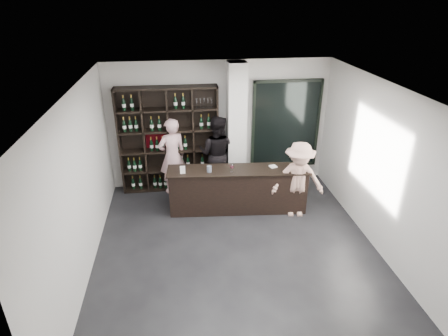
{
  "coord_description": "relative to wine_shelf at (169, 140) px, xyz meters",
  "views": [
    {
      "loc": [
        -0.92,
        -5.34,
        4.24
      ],
      "look_at": [
        -0.1,
        1.1,
        1.14
      ],
      "focal_mm": 30.0,
      "sensor_mm": 36.0,
      "label": 1
    }
  ],
  "objects": [
    {
      "name": "floor",
      "position": [
        1.15,
        -2.57,
        -1.2
      ],
      "size": [
        5.0,
        5.5,
        0.01
      ],
      "primitive_type": "cube",
      "color": "black",
      "rests_on": "ground"
    },
    {
      "name": "spit_cup",
      "position": [
        0.79,
        -1.21,
        -0.19
      ],
      "size": [
        0.11,
        0.11,
        0.13
      ],
      "primitive_type": "cylinder",
      "rotation": [
        0.0,
        0.0,
        -0.2
      ],
      "color": "#AEBED7",
      "rests_on": "tasting_counter"
    },
    {
      "name": "customer",
      "position": [
        2.53,
        -1.52,
        -0.4
      ],
      "size": [
        1.1,
        0.72,
        1.61
      ],
      "primitive_type": "imported",
      "rotation": [
        0.0,
        0.0,
        -0.12
      ],
      "color": "tan",
      "rests_on": "floor"
    },
    {
      "name": "structural_column",
      "position": [
        1.5,
        -0.1,
        0.25
      ],
      "size": [
        0.4,
        0.4,
        2.9
      ],
      "primitive_type": "cube",
      "color": "silver",
      "rests_on": "floor"
    },
    {
      "name": "wine_glass",
      "position": [
        1.23,
        -1.27,
        -0.16
      ],
      "size": [
        0.1,
        0.1,
        0.19
      ],
      "primitive_type": null,
      "rotation": [
        0.0,
        0.0,
        0.25
      ],
      "color": "white",
      "rests_on": "tasting_counter"
    },
    {
      "name": "wine_shelf",
      "position": [
        0.0,
        0.0,
        0.0
      ],
      "size": [
        2.2,
        0.35,
        2.4
      ],
      "primitive_type": null,
      "color": "black",
      "rests_on": "floor"
    },
    {
      "name": "taster_pink",
      "position": [
        0.05,
        -0.17,
        -0.32
      ],
      "size": [
        0.75,
        0.62,
        1.76
      ],
      "primitive_type": "imported",
      "rotation": [
        0.0,
        0.0,
        3.51
      ],
      "color": "#CB9CA0",
      "rests_on": "floor"
    },
    {
      "name": "card_stand",
      "position": [
        0.26,
        -1.2,
        -0.18
      ],
      "size": [
        0.1,
        0.05,
        0.15
      ],
      "primitive_type": "cube",
      "rotation": [
        0.0,
        0.0,
        0.02
      ],
      "color": "white",
      "rests_on": "tasting_counter"
    },
    {
      "name": "taster_black",
      "position": [
        1.05,
        -0.17,
        -0.31
      ],
      "size": [
        1.05,
        0.95,
        1.77
      ],
      "primitive_type": "imported",
      "rotation": [
        0.0,
        0.0,
        2.75
      ],
      "color": "black",
      "rests_on": "floor"
    },
    {
      "name": "napkin_stack",
      "position": [
        2.11,
        -1.14,
        -0.24
      ],
      "size": [
        0.16,
        0.16,
        0.02
      ],
      "primitive_type": "cube",
      "rotation": [
        0.0,
        0.0,
        0.29
      ],
      "color": "white",
      "rests_on": "tasting_counter"
    },
    {
      "name": "tasting_counter",
      "position": [
        1.38,
        -1.16,
        -0.72
      ],
      "size": [
        2.89,
        0.61,
        0.95
      ],
      "rotation": [
        0.0,
        0.0,
        -0.08
      ],
      "color": "black",
      "rests_on": "floor"
    },
    {
      "name": "glass_panel",
      "position": [
        2.7,
        0.12,
        0.2
      ],
      "size": [
        1.6,
        0.08,
        2.1
      ],
      "color": "black",
      "rests_on": "floor"
    }
  ]
}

